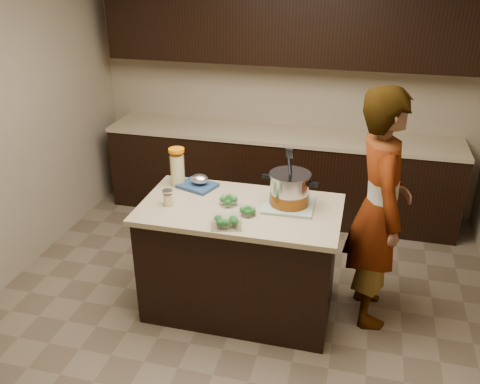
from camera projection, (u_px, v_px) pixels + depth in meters
The scene contains 13 objects.
ground_plane at pixel (240, 306), 4.07m from camera, with size 4.00×4.00×0.00m, color brown.
room_shell at pixel (240, 97), 3.33m from camera, with size 4.04×4.04×2.72m.
back_cabinets at pixel (282, 128), 5.19m from camera, with size 3.60×0.63×2.33m.
island at pixel (240, 259), 3.88m from camera, with size 1.46×0.81×0.90m.
dish_towel at pixel (289, 204), 3.70m from camera, with size 0.36×0.36×0.02m, color #537B55.
stock_pot at pixel (290, 191), 3.65m from camera, with size 0.42×0.34×0.43m.
lemonade_pitcher at pixel (177, 168), 3.97m from camera, with size 0.13×0.13×0.30m.
mason_jar at pixel (168, 198), 3.69m from camera, with size 0.08×0.08×0.12m.
broccoli_tub_left at pixel (229, 201), 3.70m from camera, with size 0.15×0.15×0.06m.
broccoli_tub_right at pixel (248, 212), 3.56m from camera, with size 0.13×0.13×0.06m.
broccoli_tub_rect at pixel (226, 222), 3.41m from camera, with size 0.24×0.20×0.07m.
blue_tray at pixel (198, 183), 3.97m from camera, with size 0.33×0.30×0.10m.
person at pixel (379, 210), 3.64m from camera, with size 0.66×0.43×1.81m, color gray.
Camera 1 is at (0.80, -3.18, 2.59)m, focal length 38.00 mm.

